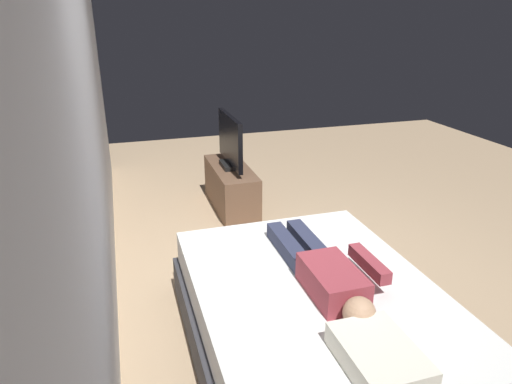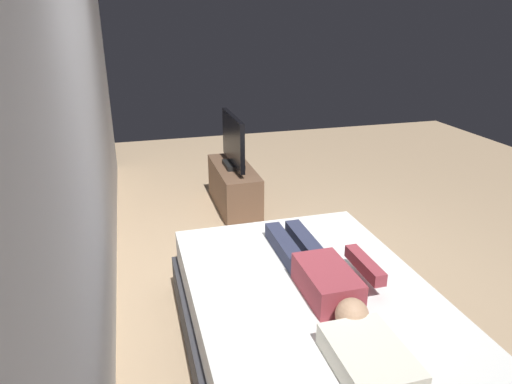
{
  "view_description": "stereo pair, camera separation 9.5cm",
  "coord_description": "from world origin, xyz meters",
  "px_view_note": "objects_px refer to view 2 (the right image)",
  "views": [
    {
      "loc": [
        -3.1,
        1.28,
        2.14
      ],
      "look_at": [
        0.41,
        0.2,
        0.69
      ],
      "focal_mm": 32.15,
      "sensor_mm": 36.0,
      "label": 1
    },
    {
      "loc": [
        -3.12,
        1.19,
        2.14
      ],
      "look_at": [
        0.41,
        0.2,
        0.69
      ],
      "focal_mm": 32.15,
      "sensor_mm": 36.0,
      "label": 2
    }
  ],
  "objects_px": {
    "remote": "(366,261)",
    "tv": "(233,142)",
    "tv_stand": "(234,187)",
    "pillow": "(369,358)",
    "bed": "(309,324)",
    "person": "(321,272)"
  },
  "relations": [
    {
      "from": "remote",
      "to": "tv",
      "type": "height_order",
      "value": "tv"
    },
    {
      "from": "remote",
      "to": "tv_stand",
      "type": "bearing_deg",
      "value": 9.12
    },
    {
      "from": "tv_stand",
      "to": "tv",
      "type": "height_order",
      "value": "tv"
    },
    {
      "from": "pillow",
      "to": "remote",
      "type": "bearing_deg",
      "value": -27.76
    },
    {
      "from": "bed",
      "to": "remote",
      "type": "height_order",
      "value": "remote"
    },
    {
      "from": "bed",
      "to": "pillow",
      "type": "xyz_separation_m",
      "value": [
        -0.72,
        -0.0,
        0.34
      ]
    },
    {
      "from": "tv_stand",
      "to": "pillow",
      "type": "bearing_deg",
      "value": 178.37
    },
    {
      "from": "pillow",
      "to": "tv_stand",
      "type": "height_order",
      "value": "pillow"
    },
    {
      "from": "person",
      "to": "remote",
      "type": "distance_m",
      "value": 0.44
    },
    {
      "from": "bed",
      "to": "tv_stand",
      "type": "distance_m",
      "value": 2.56
    },
    {
      "from": "pillow",
      "to": "remote",
      "type": "height_order",
      "value": "pillow"
    },
    {
      "from": "tv",
      "to": "remote",
      "type": "bearing_deg",
      "value": -170.88
    },
    {
      "from": "bed",
      "to": "tv_stand",
      "type": "xyz_separation_m",
      "value": [
        2.56,
        -0.09,
        -0.01
      ]
    },
    {
      "from": "person",
      "to": "tv",
      "type": "bearing_deg",
      "value": -0.52
    },
    {
      "from": "person",
      "to": "remote",
      "type": "relative_size",
      "value": 8.4
    },
    {
      "from": "remote",
      "to": "tv_stand",
      "type": "relative_size",
      "value": 0.14
    },
    {
      "from": "tv_stand",
      "to": "tv",
      "type": "bearing_deg",
      "value": 0.0
    },
    {
      "from": "bed",
      "to": "tv_stand",
      "type": "height_order",
      "value": "bed"
    },
    {
      "from": "person",
      "to": "remote",
      "type": "bearing_deg",
      "value": -69.53
    },
    {
      "from": "person",
      "to": "tv_stand",
      "type": "distance_m",
      "value": 2.56
    },
    {
      "from": "tv_stand",
      "to": "tv",
      "type": "xyz_separation_m",
      "value": [
        0.0,
        0.0,
        0.53
      ]
    },
    {
      "from": "bed",
      "to": "person",
      "type": "bearing_deg",
      "value": -67.7
    }
  ]
}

